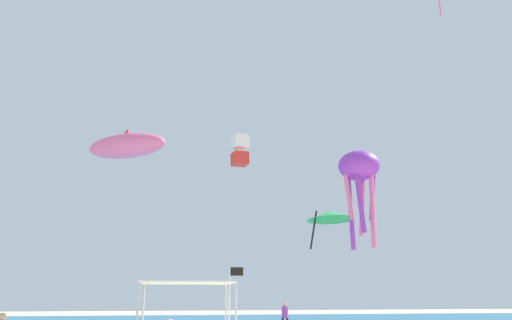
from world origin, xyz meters
The scene contains 8 objects.
ocean_strip centered at (0.00, 29.90, 0.01)m, with size 110.00×20.59×0.03m, color #1E6B93.
canopy_tent centered at (-2.96, 4.24, 2.45)m, with size 3.26×3.33×2.57m.
person_central centered at (3.32, 16.12, 0.97)m, with size 0.44×0.39×1.65m.
banner_flag centered at (-1.03, 6.95, 1.98)m, with size 0.61×0.06×3.25m.
kite_box_white centered at (1.23, 21.98, 12.93)m, with size 1.39×1.37×2.42m.
kite_octopus_purple centered at (9.60, 18.68, 10.83)m, with size 3.25×3.25×7.11m.
kite_delta_green centered at (9.61, 25.82, 8.63)m, with size 5.15×5.17×3.37m.
kite_inflatable_pink centered at (-7.64, 24.77, 13.73)m, with size 7.11×5.04×2.48m.
Camera 1 is at (-3.46, -14.26, 2.14)m, focal length 34.38 mm.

